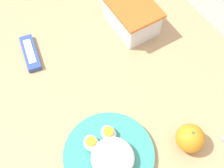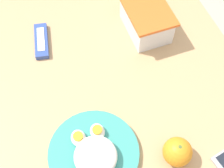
{
  "view_description": "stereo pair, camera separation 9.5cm",
  "coord_description": "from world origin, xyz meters",
  "px_view_note": "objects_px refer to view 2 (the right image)",
  "views": [
    {
      "loc": [
        0.33,
        -0.28,
        1.6
      ],
      "look_at": [
        -0.08,
        -0.03,
        0.79
      ],
      "focal_mm": 50.0,
      "sensor_mm": 36.0,
      "label": 1
    },
    {
      "loc": [
        0.37,
        -0.19,
        1.6
      ],
      "look_at": [
        -0.08,
        -0.03,
        0.79
      ],
      "focal_mm": 50.0,
      "sensor_mm": 36.0,
      "label": 2
    }
  ],
  "objects_px": {
    "orange_fruit": "(177,152)",
    "rice_plate": "(94,153)",
    "food_container": "(146,20)",
    "candy_bar": "(41,41)"
  },
  "relations": [
    {
      "from": "food_container",
      "to": "rice_plate",
      "type": "distance_m",
      "value": 0.48
    },
    {
      "from": "orange_fruit",
      "to": "rice_plate",
      "type": "height_order",
      "value": "orange_fruit"
    },
    {
      "from": "food_container",
      "to": "orange_fruit",
      "type": "bearing_deg",
      "value": -12.73
    },
    {
      "from": "orange_fruit",
      "to": "food_container",
      "type": "bearing_deg",
      "value": 167.27
    },
    {
      "from": "candy_bar",
      "to": "food_container",
      "type": "bearing_deg",
      "value": 79.6
    },
    {
      "from": "orange_fruit",
      "to": "candy_bar",
      "type": "distance_m",
      "value": 0.57
    },
    {
      "from": "food_container",
      "to": "orange_fruit",
      "type": "xyz_separation_m",
      "value": [
        0.45,
        -0.1,
        -0.0
      ]
    },
    {
      "from": "orange_fruit",
      "to": "rice_plate",
      "type": "distance_m",
      "value": 0.22
    },
    {
      "from": "orange_fruit",
      "to": "candy_bar",
      "type": "relative_size",
      "value": 0.54
    },
    {
      "from": "food_container",
      "to": "rice_plate",
      "type": "relative_size",
      "value": 0.77
    }
  ]
}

